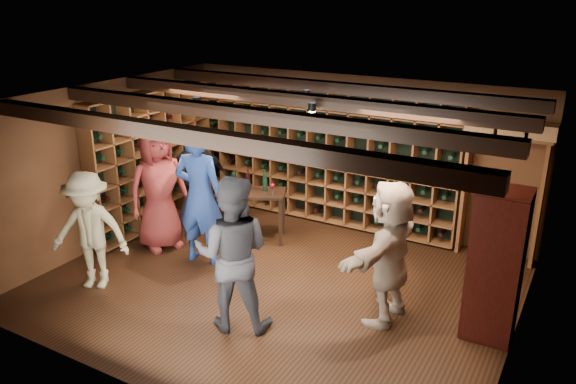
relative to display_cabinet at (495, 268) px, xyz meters
The scene contains 13 objects.
ground 2.85m from the display_cabinet, behind, with size 6.00×6.00×0.00m, color black.
room_shell 3.14m from the display_cabinet, behind, with size 6.00×6.00×6.00m.
wine_rack_back 3.89m from the display_cabinet, 146.67° to the left, with size 4.65×0.30×2.20m.
wine_rack_left 5.59m from the display_cabinet, behind, with size 0.30×2.65×2.20m.
crate_shelf 2.26m from the display_cabinet, 98.20° to the left, with size 1.20×0.32×2.07m.
display_cabinet is the anchor object (origin of this frame).
man_blue_shirt 4.03m from the display_cabinet, behind, with size 0.74×0.48×2.03m, color navy.
man_grey_suit 2.94m from the display_cabinet, 154.24° to the right, with size 0.91×0.71×1.86m, color black.
guest_red_floral 4.87m from the display_cabinet, behind, with size 0.94×0.61×1.92m, color maroon.
guest_woman_black 4.90m from the display_cabinet, behind, with size 1.01×0.42×1.72m, color black.
guest_khaki 5.02m from the display_cabinet, 163.48° to the right, with size 1.04×0.60×1.61m, color #9A906B.
guest_beige 1.17m from the display_cabinet, 167.95° to the right, with size 1.63×0.52×1.76m, color gray.
tasting_table 3.93m from the display_cabinet, 167.00° to the left, with size 1.19×0.93×1.08m.
Camera 1 is at (3.47, -5.77, 3.76)m, focal length 35.00 mm.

